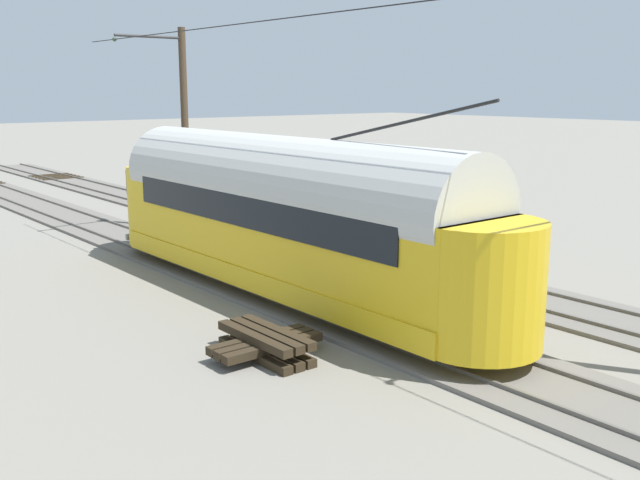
# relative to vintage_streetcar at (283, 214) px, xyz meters

# --- Properties ---
(ground_plane) EXTENTS (220.00, 220.00, 0.00)m
(ground_plane) POSITION_rel_vintage_streetcar_xyz_m (-2.34, 0.33, -2.25)
(ground_plane) COLOR gray
(track_streetcar_siding) EXTENTS (2.80, 80.00, 0.18)m
(track_streetcar_siding) POSITION_rel_vintage_streetcar_xyz_m (-4.69, 0.02, -2.20)
(track_streetcar_siding) COLOR #666059
(track_streetcar_siding) RESTS_ON ground
(track_adjacent_siding) EXTENTS (2.80, 80.00, 0.18)m
(track_adjacent_siding) POSITION_rel_vintage_streetcar_xyz_m (0.00, 0.02, -2.20)
(track_adjacent_siding) COLOR #666059
(track_adjacent_siding) RESTS_ON ground
(vintage_streetcar) EXTENTS (2.65, 15.66, 5.14)m
(vintage_streetcar) POSITION_rel_vintage_streetcar_xyz_m (0.00, 0.00, 0.00)
(vintage_streetcar) COLOR gold
(vintage_streetcar) RESTS_ON ground
(catenary_pole_foreground) EXTENTS (2.89, 0.28, 7.76)m
(catenary_pole_foreground) POSITION_rel_vintage_streetcar_xyz_m (-2.60, -9.98, 1.80)
(catenary_pole_foreground) COLOR #423323
(catenary_pole_foreground) RESTS_ON ground
(switch_stand) EXTENTS (0.50, 0.30, 1.24)m
(switch_stand) POSITION_rel_vintage_streetcar_xyz_m (-6.34, -12.12, -1.55)
(switch_stand) COLOR black
(switch_stand) RESTS_ON ground
(spare_tie_stack) EXTENTS (2.40, 2.40, 0.54)m
(spare_tie_stack) POSITION_rel_vintage_streetcar_xyz_m (2.97, 3.39, -1.98)
(spare_tie_stack) COLOR #2D2316
(spare_tie_stack) RESTS_ON ground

